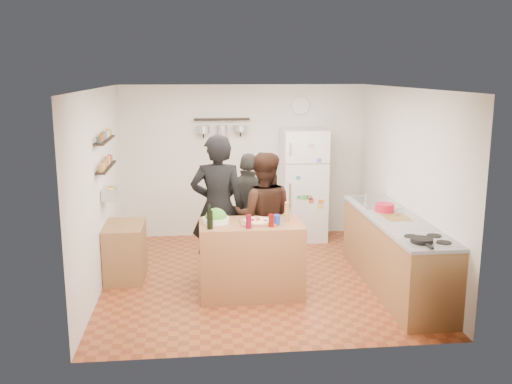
{
  "coord_description": "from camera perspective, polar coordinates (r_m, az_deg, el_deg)",
  "views": [
    {
      "loc": [
        -0.78,
        -7.2,
        2.71
      ],
      "look_at": [
        0.0,
        0.1,
        1.15
      ],
      "focal_mm": 40.0,
      "sensor_mm": 36.0,
      "label": 1
    }
  ],
  "objects": [
    {
      "name": "cutting_board",
      "position": [
        7.34,
        13.87,
        -2.57
      ],
      "size": [
        0.3,
        0.4,
        0.02
      ],
      "primitive_type": "cube",
      "color": "olive",
      "rests_on": "counter_run"
    },
    {
      "name": "spice_shelf_lower",
      "position": [
        7.59,
        -14.75,
        2.42
      ],
      "size": [
        0.12,
        1.0,
        0.02
      ],
      "primitive_type": "cube",
      "color": "black",
      "rests_on": "left_wall"
    },
    {
      "name": "spice_shelf_upper",
      "position": [
        7.54,
        -14.89,
        5.04
      ],
      "size": [
        0.12,
        1.0,
        0.02
      ],
      "primitive_type": "cube",
      "color": "black",
      "rests_on": "left_wall"
    },
    {
      "name": "salt_canister",
      "position": [
        6.82,
        2.09,
        -2.79
      ],
      "size": [
        0.08,
        0.08,
        0.12
      ],
      "primitive_type": "cylinder",
      "color": "navy",
      "rests_on": "prep_island"
    },
    {
      "name": "person_center",
      "position": [
        7.47,
        0.72,
        -2.45
      ],
      "size": [
        0.91,
        0.76,
        1.69
      ],
      "primitive_type": "imported",
      "rotation": [
        0.0,
        0.0,
        2.99
      ],
      "color": "black",
      "rests_on": "floor"
    },
    {
      "name": "room_shell",
      "position": [
        7.77,
        -0.22,
        1.16
      ],
      "size": [
        4.2,
        4.2,
        4.2
      ],
      "color": "brown",
      "rests_on": "ground"
    },
    {
      "name": "red_bowl",
      "position": [
        7.6,
        12.74,
        -1.54
      ],
      "size": [
        0.25,
        0.25,
        0.1
      ],
      "primitive_type": "cylinder",
      "color": "red",
      "rests_on": "counter_run"
    },
    {
      "name": "counter_run",
      "position": [
        7.45,
        13.74,
        -6.02
      ],
      "size": [
        0.63,
        2.63,
        0.9
      ],
      "primitive_type": "cube",
      "color": "#9E7042",
      "rests_on": "floor"
    },
    {
      "name": "wine_glass_near",
      "position": [
        6.66,
        -0.74,
        -2.97
      ],
      "size": [
        0.07,
        0.07,
        0.16
      ],
      "primitive_type": "cylinder",
      "color": "maroon",
      "rests_on": "prep_island"
    },
    {
      "name": "wall_clock",
      "position": [
        9.46,
        4.51,
        8.57
      ],
      "size": [
        0.3,
        0.03,
        0.3
      ],
      "primitive_type": "cylinder",
      "rotation": [
        1.57,
        0.0,
        0.0
      ],
      "color": "silver",
      "rests_on": "back_wall"
    },
    {
      "name": "person_back",
      "position": [
        7.91,
        -0.67,
        -1.91
      ],
      "size": [
        1.03,
        0.76,
        1.62
      ],
      "primitive_type": "imported",
      "rotation": [
        0.0,
        0.0,
        2.71
      ],
      "color": "#282724",
      "rests_on": "floor"
    },
    {
      "name": "pot_rack",
      "position": [
        9.24,
        -3.43,
        7.26
      ],
      "size": [
        0.9,
        0.04,
        0.04
      ],
      "primitive_type": "cube",
      "color": "black",
      "rests_on": "back_wall"
    },
    {
      "name": "prep_island",
      "position": [
        7.05,
        -0.51,
        -6.67
      ],
      "size": [
        1.25,
        0.72,
        0.91
      ],
      "primitive_type": "cube",
      "color": "#995E38",
      "rests_on": "floor"
    },
    {
      "name": "produce_basket",
      "position": [
        7.65,
        -14.39,
        -0.16
      ],
      "size": [
        0.18,
        0.35,
        0.14
      ],
      "primitive_type": "cube",
      "color": "silver",
      "rests_on": "left_wall"
    },
    {
      "name": "skillet",
      "position": [
        6.35,
        16.24,
        -4.66
      ],
      "size": [
        0.24,
        0.24,
        0.05
      ],
      "primitive_type": "cylinder",
      "color": "black",
      "rests_on": "stove_top"
    },
    {
      "name": "fridge",
      "position": [
        9.29,
        4.75,
        0.73
      ],
      "size": [
        0.7,
        0.68,
        1.8
      ],
      "primitive_type": "cube",
      "color": "white",
      "rests_on": "floor"
    },
    {
      "name": "person_left",
      "position": [
        7.41,
        -3.83,
        -1.63
      ],
      "size": [
        0.75,
        0.53,
        1.94
      ],
      "primitive_type": "imported",
      "rotation": [
        0.0,
        0.0,
        3.05
      ],
      "color": "black",
      "rests_on": "floor"
    },
    {
      "name": "side_table",
      "position": [
        7.81,
        -12.93,
        -5.79
      ],
      "size": [
        0.5,
        0.8,
        0.73
      ],
      "primitive_type": "cube",
      "color": "olive",
      "rests_on": "floor"
    },
    {
      "name": "pizza",
      "position": [
        6.9,
        0.16,
        -2.89
      ],
      "size": [
        0.34,
        0.34,
        0.02
      ],
      "primitive_type": "cylinder",
      "color": "#D0C089",
      "rests_on": "pizza_board"
    },
    {
      "name": "stove_top",
      "position": [
        6.47,
        16.76,
        -4.68
      ],
      "size": [
        0.6,
        0.62,
        0.02
      ],
      "primitive_type": "cube",
      "color": "white",
      "rests_on": "counter_run"
    },
    {
      "name": "wine_glass_far",
      "position": [
        6.73,
        1.52,
        -2.86
      ],
      "size": [
        0.06,
        0.06,
        0.15
      ],
      "primitive_type": "cylinder",
      "color": "#620A08",
      "rests_on": "prep_island"
    },
    {
      "name": "wine_bottle",
      "position": [
        6.65,
        -4.63,
        -2.81
      ],
      "size": [
        0.07,
        0.07,
        0.21
      ],
      "primitive_type": "cylinder",
      "color": "black",
      "rests_on": "prep_island"
    },
    {
      "name": "sink",
      "position": [
        8.1,
        11.89,
        -1.07
      ],
      "size": [
        0.5,
        0.8,
        0.03
      ],
      "primitive_type": "cube",
      "color": "silver",
      "rests_on": "counter_run"
    },
    {
      "name": "pepper_mill",
      "position": [
        6.99,
        3.12,
        -2.1
      ],
      "size": [
        0.06,
        0.06,
        0.2
      ],
      "primitive_type": "cylinder",
      "color": "olive",
      "rests_on": "prep_island"
    },
    {
      "name": "pizza_board",
      "position": [
        6.9,
        0.16,
        -3.04
      ],
      "size": [
        0.42,
        0.34,
        0.02
      ],
      "primitive_type": "cube",
      "color": "brown",
      "rests_on": "prep_island"
    },
    {
      "name": "salad_bowl",
      "position": [
        6.93,
        -4.02,
        -2.82
      ],
      "size": [
        0.33,
        0.33,
        0.07
      ],
      "primitive_type": "cylinder",
      "color": "white",
      "rests_on": "prep_island"
    }
  ]
}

